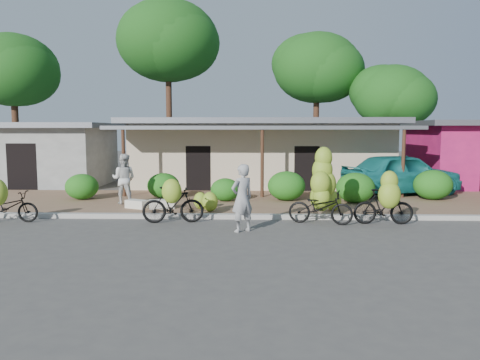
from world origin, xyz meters
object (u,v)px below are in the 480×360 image
(tree_back_left, at_px, (10,68))
(tree_far_center, at_px, (165,40))
(bike_right, at_px, (385,202))
(teal_van, at_px, (401,174))
(tree_near_right, at_px, (388,94))
(bystander, at_px, (124,179))
(bike_center, at_px, (322,194))
(sack_far, at_px, (137,204))
(vendor, at_px, (242,198))
(sack_near, at_px, (162,204))
(bike_far_left, at_px, (6,204))
(tree_center_right, at_px, (314,67))
(bike_left, at_px, (173,203))

(tree_back_left, bearing_deg, tree_far_center, 20.56)
(bike_right, distance_m, teal_van, 6.38)
(teal_van, bearing_deg, tree_near_right, -32.16)
(tree_far_center, distance_m, bystander, 13.94)
(bike_center, bearing_deg, tree_near_right, -7.87)
(sack_far, height_order, vendor, vendor)
(sack_near, height_order, teal_van, teal_van)
(sack_near, relative_size, bystander, 0.46)
(tree_near_right, height_order, bike_far_left, tree_near_right)
(tree_center_right, height_order, tree_near_right, tree_center_right)
(bike_left, height_order, sack_near, bike_left)
(tree_far_center, bearing_deg, tree_center_right, 3.18)
(bike_far_left, bearing_deg, teal_van, -68.36)
(bike_right, bearing_deg, sack_far, 76.89)
(tree_center_right, xyz_separation_m, bike_center, (-1.59, -15.11, -5.79))
(bike_right, relative_size, sack_near, 2.09)
(tree_far_center, height_order, teal_van, tree_far_center)
(tree_far_center, relative_size, tree_center_right, 1.22)
(bike_far_left, distance_m, sack_near, 4.79)
(tree_center_right, distance_m, vendor, 17.91)
(sack_far, bearing_deg, sack_near, -3.00)
(bike_center, distance_m, vendor, 2.76)
(tree_back_left, relative_size, teal_van, 1.57)
(tree_far_center, height_order, bike_left, tree_far_center)
(vendor, bearing_deg, tree_center_right, -139.59)
(tree_back_left, height_order, vendor, tree_back_left)
(bike_left, bearing_deg, sack_far, 31.11)
(bike_left, relative_size, teal_van, 0.37)
(vendor, bearing_deg, teal_van, -169.38)
(teal_van, bearing_deg, bike_center, 121.96)
(bike_far_left, xyz_separation_m, bike_center, (9.54, 0.40, 0.29))
(tree_far_center, distance_m, sack_near, 15.34)
(bike_right, bearing_deg, sack_near, 75.44)
(sack_far, distance_m, bystander, 1.42)
(sack_near, bearing_deg, bike_left, -69.64)
(tree_center_right, distance_m, bike_far_left, 20.03)
(vendor, bearing_deg, sack_far, -76.04)
(sack_near, relative_size, sack_far, 1.13)
(tree_far_center, xyz_separation_m, bystander, (0.62, -11.92, -7.19))
(tree_far_center, distance_m, tree_near_right, 13.52)
(bystander, bearing_deg, bike_right, 164.25)
(tree_far_center, distance_m, bike_right, 19.18)
(tree_far_center, xyz_separation_m, vendor, (5.03, -16.00, -7.29))
(tree_back_left, height_order, bike_left, tree_back_left)
(sack_near, xyz_separation_m, vendor, (2.85, -3.07, 0.67))
(bike_left, height_order, sack_far, bike_left)
(teal_van, bearing_deg, bike_left, 102.82)
(tree_near_right, relative_size, teal_van, 1.28)
(bystander, height_order, teal_van, bystander)
(tree_near_right, xyz_separation_m, sack_near, (-10.82, -11.43, -4.56))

